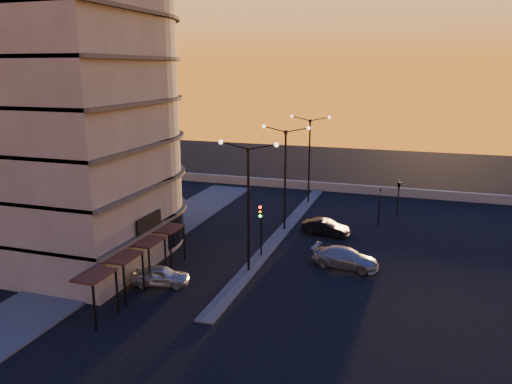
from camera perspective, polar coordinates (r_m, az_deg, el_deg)
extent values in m
plane|color=black|center=(36.61, -0.85, -9.05)|extent=(120.00, 120.00, 0.00)
cube|color=#464644|center=(44.17, -12.15, -5.18)|extent=(5.00, 40.00, 0.12)
cube|color=#464644|center=(45.55, 3.27, -4.29)|extent=(1.20, 36.00, 0.12)
cube|color=gray|center=(60.14, 9.07, 0.52)|extent=(44.00, 0.50, 1.00)
cylinder|color=slate|center=(42.12, -18.62, 10.79)|extent=(14.00, 14.00, 25.00)
cube|color=slate|center=(38.22, -23.12, 10.15)|extent=(14.00, 10.00, 25.00)
cylinder|color=black|center=(43.96, -17.52, -3.51)|extent=(14.16, 14.16, 2.40)
cube|color=black|center=(36.37, -12.12, -3.49)|extent=(0.15, 3.20, 1.20)
cylinder|color=black|center=(35.09, -0.87, -2.27)|extent=(0.18, 0.18, 9.00)
cube|color=black|center=(34.12, -0.90, 4.84)|extent=(0.25, 0.25, 0.35)
sphere|color=#FFE5B2|center=(34.75, -4.04, 5.72)|extent=(0.32, 0.32, 0.32)
sphere|color=#FFE5B2|center=(33.46, 2.35, 5.42)|extent=(0.32, 0.32, 0.32)
cylinder|color=black|center=(44.36, 3.34, 1.17)|extent=(0.18, 0.18, 9.00)
cube|color=black|center=(43.60, 3.43, 6.82)|extent=(0.25, 0.25, 0.35)
sphere|color=#FFE5B2|center=(44.09, 0.90, 7.51)|extent=(0.32, 0.32, 0.32)
sphere|color=#FFE5B2|center=(43.08, 6.03, 7.28)|extent=(0.32, 0.32, 0.32)
cylinder|color=black|center=(53.89, 6.09, 3.41)|extent=(0.18, 0.18, 9.00)
cube|color=black|center=(53.27, 6.22, 8.06)|extent=(0.25, 0.25, 0.35)
sphere|color=#FFE5B2|center=(53.67, 4.12, 8.64)|extent=(0.32, 0.32, 0.32)
sphere|color=#FFE5B2|center=(52.84, 8.37, 8.44)|extent=(0.32, 0.32, 0.32)
cylinder|color=black|center=(38.69, 0.60, -5.22)|extent=(0.12, 0.12, 3.20)
cube|color=black|center=(37.87, 0.52, -2.23)|extent=(0.28, 0.16, 1.00)
sphere|color=#FF0C05|center=(37.68, 0.48, -1.76)|extent=(0.20, 0.20, 0.20)
sphere|color=orange|center=(37.78, 0.48, -2.27)|extent=(0.20, 0.20, 0.20)
sphere|color=#0CFF26|center=(37.88, 0.48, -2.78)|extent=(0.20, 0.20, 0.20)
cylinder|color=black|center=(47.71, 13.88, -2.15)|extent=(0.12, 0.12, 2.80)
imported|color=black|center=(47.26, 14.01, -0.05)|extent=(0.13, 0.16, 0.80)
cylinder|color=black|center=(51.50, 15.90, -1.09)|extent=(0.12, 0.12, 2.80)
imported|color=black|center=(51.08, 16.04, 0.86)|extent=(0.42, 1.99, 0.80)
imported|color=#B2B7BA|center=(34.86, -10.87, -9.35)|extent=(4.17, 2.46, 1.33)
imported|color=black|center=(44.45, 7.90, -4.02)|extent=(4.33, 2.10, 1.37)
imported|color=#929599|center=(37.69, 10.19, -7.41)|extent=(5.16, 2.72, 1.43)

